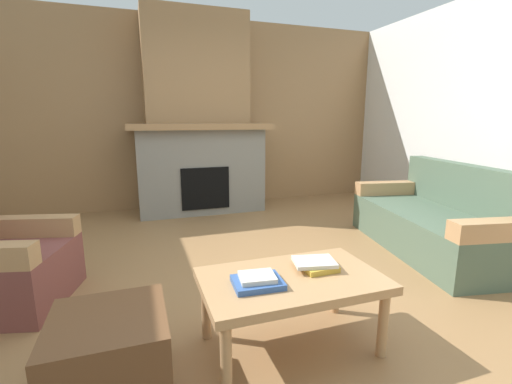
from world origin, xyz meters
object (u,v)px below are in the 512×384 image
couch (438,222)px  coffee_table (292,286)px  ottoman (111,356)px  fireplace (199,128)px

couch → coffee_table: size_ratio=1.92×
ottoman → coffee_table: bearing=3.1°
couch → ottoman: 3.11m
couch → fireplace: bearing=129.0°
couch → coffee_table: couch is taller
fireplace → coffee_table: 3.40m
couch → coffee_table: (-2.01, -0.92, 0.09)m
fireplace → coffee_table: (-0.08, -3.31, -0.79)m
fireplace → couch: bearing=-51.0°
couch → ottoman: couch is taller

